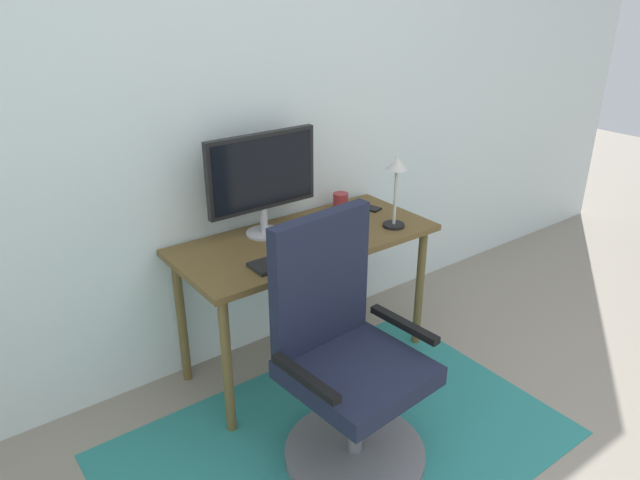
% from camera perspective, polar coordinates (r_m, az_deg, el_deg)
% --- Properties ---
extents(wall_back, '(6.00, 0.10, 2.60)m').
position_cam_1_polar(wall_back, '(3.03, -3.75, 13.26)').
color(wall_back, silver).
rests_on(wall_back, ground).
extents(area_rug, '(1.90, 1.25, 0.01)m').
position_cam_1_polar(area_rug, '(2.73, 1.92, -19.05)').
color(area_rug, '#297D78').
rests_on(area_rug, ground).
extents(desk, '(1.28, 0.58, 0.71)m').
position_cam_1_polar(desk, '(2.90, -1.37, -1.20)').
color(desk, brown).
rests_on(desk, ground).
extents(monitor, '(0.57, 0.18, 0.50)m').
position_cam_1_polar(monitor, '(2.80, -5.59, 6.22)').
color(monitor, '#B2B2B7').
rests_on(monitor, desk).
extents(keyboard, '(0.43, 0.13, 0.02)m').
position_cam_1_polar(keyboard, '(2.64, -2.40, -1.63)').
color(keyboard, black).
rests_on(keyboard, desk).
extents(computer_mouse, '(0.06, 0.10, 0.03)m').
position_cam_1_polar(computer_mouse, '(2.81, 3.46, 0.13)').
color(computer_mouse, black).
rests_on(computer_mouse, desk).
extents(coffee_cup, '(0.08, 0.08, 0.09)m').
position_cam_1_polar(coffee_cup, '(3.19, 1.99, 3.75)').
color(coffee_cup, maroon).
rests_on(coffee_cup, desk).
extents(cell_phone, '(0.10, 0.15, 0.01)m').
position_cam_1_polar(cell_phone, '(3.23, 4.63, 3.15)').
color(cell_phone, black).
rests_on(cell_phone, desk).
extents(desk_lamp, '(0.11, 0.11, 0.36)m').
position_cam_1_polar(desk_lamp, '(2.92, 7.37, 5.98)').
color(desk_lamp, black).
rests_on(desk_lamp, desk).
extents(office_chair, '(0.60, 0.59, 1.05)m').
position_cam_1_polar(office_chair, '(2.45, 2.51, -12.79)').
color(office_chair, slate).
rests_on(office_chair, ground).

